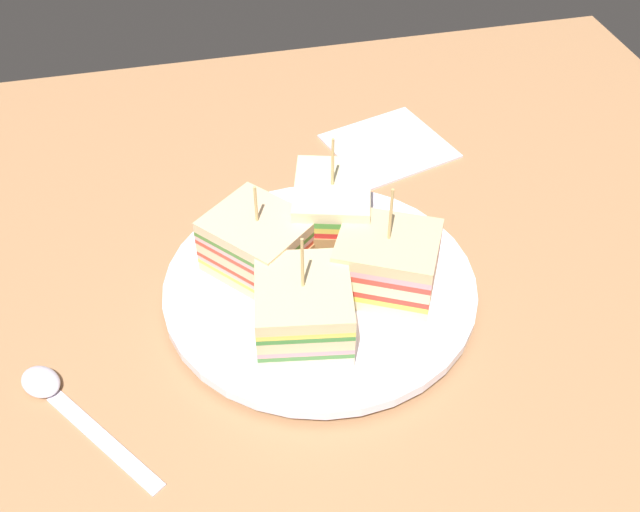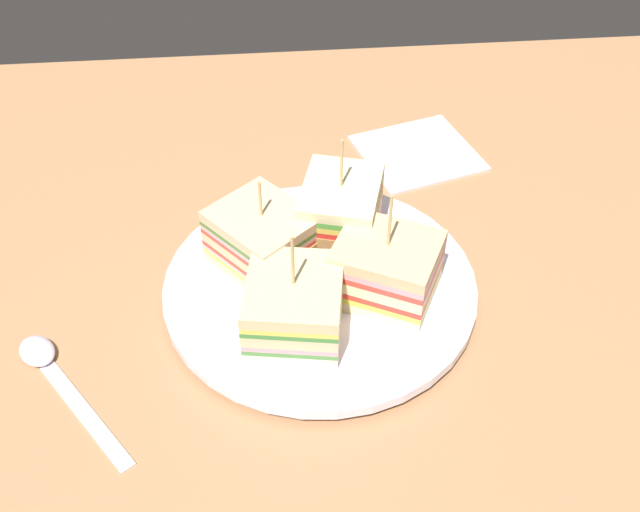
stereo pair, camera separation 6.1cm
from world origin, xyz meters
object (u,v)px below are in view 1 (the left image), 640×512
plate (320,287)px  sandwich_wedge_2 (332,213)px  spoon (58,398)px  sandwich_wedge_0 (303,308)px  napkin (389,145)px  sandwich_wedge_3 (259,244)px  sandwich_wedge_1 (386,263)px

plate → sandwich_wedge_2: size_ratio=2.44×
plate → spoon: (21.63, 6.17, -0.64)cm
sandwich_wedge_0 → napkin: bearing=-21.3°
plate → spoon: size_ratio=1.95×
plate → sandwich_wedge_0: bearing=63.1°
sandwich_wedge_2 → sandwich_wedge_3: (6.75, 1.97, -0.50)cm
plate → napkin: (-12.21, -19.79, -0.79)cm
plate → sandwich_wedge_1: sandwich_wedge_1 is taller
spoon → napkin: 42.66cm
sandwich_wedge_0 → sandwich_wedge_2: 10.83cm
plate → sandwich_wedge_3: (4.53, -2.96, 3.28)cm
plate → sandwich_wedge_0: 6.26cm
napkin → sandwich_wedge_2: bearing=56.1°
plate → sandwich_wedge_1: 6.36cm
sandwich_wedge_3 → napkin: size_ratio=0.92×
sandwich_wedge_1 → napkin: size_ratio=0.89×
sandwich_wedge_3 → sandwich_wedge_2: bearing=66.1°
spoon → sandwich_wedge_1: bearing=-116.8°
sandwich_wedge_0 → sandwich_wedge_1: sandwich_wedge_1 is taller
plate → sandwich_wedge_3: 6.33cm
sandwich_wedge_1 → napkin: bearing=-81.3°
sandwich_wedge_2 → spoon: bearing=-48.8°
napkin → sandwich_wedge_0: bearing=59.2°
sandwich_wedge_2 → spoon: (23.86, 11.11, -4.43)cm
sandwich_wedge_2 → sandwich_wedge_1: bearing=40.1°
plate → napkin: 23.27cm
sandwich_wedge_0 → spoon: sandwich_wedge_0 is taller
sandwich_wedge_1 → napkin: sandwich_wedge_1 is taller
sandwich_wedge_0 → napkin: 28.92cm
sandwich_wedge_0 → sandwich_wedge_3: sandwich_wedge_0 is taller
napkin → plate: bearing=58.3°
sandwich_wedge_1 → sandwich_wedge_0: bearing=49.6°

